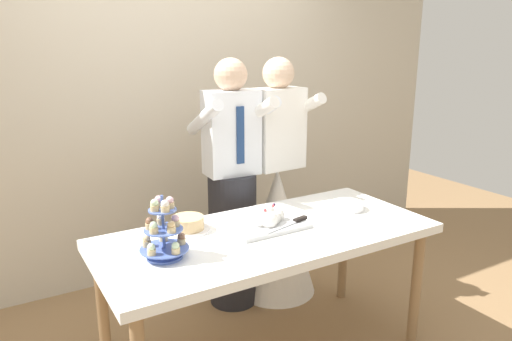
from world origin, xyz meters
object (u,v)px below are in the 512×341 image
at_px(dessert_table, 268,244).
at_px(main_cake_tray, 265,219).
at_px(cupcake_stand, 163,233).
at_px(round_cake, 188,224).
at_px(plate_stack, 348,206).
at_px(person_bride, 277,214).
at_px(person_groom, 232,199).

distance_m(dessert_table, main_cake_tray, 0.14).
relative_size(cupcake_stand, round_cake, 1.27).
xyz_separation_m(dessert_table, round_cake, (-0.36, 0.23, 0.11)).
bearing_deg(round_cake, plate_stack, -10.35).
height_order(main_cake_tray, person_bride, person_bride).
xyz_separation_m(plate_stack, round_cake, (-0.96, 0.18, 0.01)).
bearing_deg(cupcake_stand, plate_stack, 3.81).
bearing_deg(dessert_table, person_groom, 78.43).
bearing_deg(dessert_table, cupcake_stand, -177.76).
bearing_deg(dessert_table, round_cake, 147.25).
relative_size(person_groom, person_bride, 1.00).
relative_size(dessert_table, main_cake_tray, 4.16).
xyz_separation_m(main_cake_tray, person_bride, (0.45, 0.57, -0.23)).
relative_size(main_cake_tray, person_groom, 0.26).
bearing_deg(person_bride, main_cake_tray, -128.11).
height_order(cupcake_stand, round_cake, cupcake_stand).
xyz_separation_m(dessert_table, cupcake_stand, (-0.59, -0.02, 0.20)).
xyz_separation_m(dessert_table, person_bride, (0.48, 0.64, -0.12)).
height_order(cupcake_stand, main_cake_tray, cupcake_stand).
height_order(dessert_table, round_cake, round_cake).
relative_size(round_cake, person_groom, 0.14).
bearing_deg(round_cake, main_cake_tray, -22.28).
distance_m(round_cake, person_bride, 0.96).
height_order(plate_stack, round_cake, round_cake).
distance_m(dessert_table, plate_stack, 0.61).
height_order(plate_stack, person_bride, person_bride).
bearing_deg(person_bride, round_cake, -153.78).
bearing_deg(person_groom, dessert_table, -101.57).
bearing_deg(plate_stack, person_groom, 127.51).
height_order(cupcake_stand, person_bride, person_bride).
bearing_deg(main_cake_tray, person_groom, 79.73).
relative_size(dessert_table, person_bride, 1.08).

